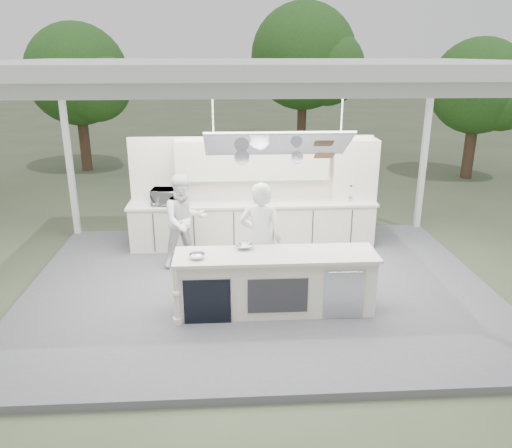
{
  "coord_description": "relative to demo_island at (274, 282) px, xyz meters",
  "views": [
    {
      "loc": [
        -0.53,
        -7.9,
        3.96
      ],
      "look_at": [
        -0.02,
        0.4,
        1.11
      ],
      "focal_mm": 35.0,
      "sensor_mm": 36.0,
      "label": 1
    }
  ],
  "objects": [
    {
      "name": "tent",
      "position": [
        -0.18,
        0.9,
        3.11
      ],
      "size": [
        8.2,
        6.2,
        3.86
      ],
      "color": "white",
      "rests_on": "ground"
    },
    {
      "name": "head_chef",
      "position": [
        -0.17,
        0.62,
        0.49
      ],
      "size": [
        0.79,
        0.62,
        1.92
      ],
      "primitive_type": "imported",
      "rotation": [
        0.0,
        0.0,
        2.89
      ],
      "color": "white",
      "rests_on": "stage_deck"
    },
    {
      "name": "demo_island",
      "position": [
        0.0,
        0.0,
        0.0
      ],
      "size": [
        3.1,
        0.79,
        0.95
      ],
      "color": "white",
      "rests_on": "stage_deck"
    },
    {
      "name": "back_counter",
      "position": [
        -0.18,
        2.81,
        0.0
      ],
      "size": [
        5.08,
        0.72,
        0.95
      ],
      "color": "white",
      "rests_on": "stage_deck"
    },
    {
      "name": "back_wall_unit",
      "position": [
        0.27,
        3.03,
        0.98
      ],
      "size": [
        5.05,
        0.48,
        2.25
      ],
      "color": "white",
      "rests_on": "stage_deck"
    },
    {
      "name": "stage_deck",
      "position": [
        -0.18,
        0.91,
        -0.54
      ],
      "size": [
        8.0,
        6.0,
        0.12
      ],
      "primitive_type": "cube",
      "color": "#57575B",
      "rests_on": "ground"
    },
    {
      "name": "sous_chef",
      "position": [
        -1.51,
        1.87,
        0.41
      ],
      "size": [
        1.06,
        0.96,
        1.77
      ],
      "primitive_type": "imported",
      "rotation": [
        0.0,
        0.0,
        0.41
      ],
      "color": "white",
      "rests_on": "stage_deck"
    },
    {
      "name": "bowl_large",
      "position": [
        -0.46,
        0.26,
        0.51
      ],
      "size": [
        0.31,
        0.31,
        0.07
      ],
      "primitive_type": "imported",
      "rotation": [
        0.0,
        0.0,
        0.18
      ],
      "color": "silver",
      "rests_on": "demo_island"
    },
    {
      "name": "bowl_small",
      "position": [
        -1.17,
        -0.1,
        0.51
      ],
      "size": [
        0.25,
        0.25,
        0.07
      ],
      "primitive_type": "imported",
      "rotation": [
        0.0,
        0.0,
        -0.03
      ],
      "color": "silver",
      "rests_on": "demo_island"
    },
    {
      "name": "toaster_oven",
      "position": [
        -1.92,
        2.75,
        0.64
      ],
      "size": [
        0.62,
        0.46,
        0.32
      ],
      "primitive_type": "imported",
      "rotation": [
        0.0,
        0.0,
        -0.12
      ],
      "color": "silver",
      "rests_on": "back_counter"
    },
    {
      "name": "tree_cluster",
      "position": [
        -0.34,
        10.68,
        2.69
      ],
      "size": [
        19.55,
        9.4,
        5.85
      ],
      "color": "#4A3325",
      "rests_on": "ground"
    },
    {
      "name": "ground",
      "position": [
        -0.18,
        0.91,
        -0.6
      ],
      "size": [
        90.0,
        90.0,
        0.0
      ],
      "primitive_type": "plane",
      "color": "#4F563B",
      "rests_on": "ground"
    }
  ]
}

